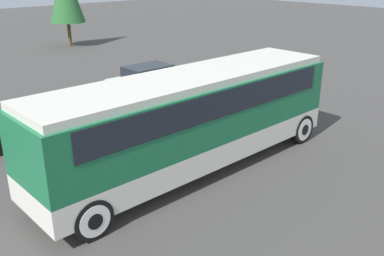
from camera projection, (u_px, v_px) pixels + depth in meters
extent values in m
plane|color=#423F3D|center=(192.00, 169.00, 14.19)|extent=(120.00, 120.00, 0.00)
cube|color=silver|center=(192.00, 145.00, 13.89)|extent=(10.87, 2.55, 0.76)
cube|color=#19663D|center=(192.00, 108.00, 13.44)|extent=(10.87, 2.55, 1.77)
cube|color=black|center=(192.00, 95.00, 13.28)|extent=(9.57, 2.59, 0.80)
cube|color=beige|center=(192.00, 78.00, 13.08)|extent=(10.66, 2.35, 0.22)
cube|color=#19663D|center=(290.00, 86.00, 16.89)|extent=(0.36, 2.45, 2.02)
cylinder|color=black|center=(302.00, 129.00, 16.10)|extent=(1.09, 0.28, 1.09)
cylinder|color=silver|center=(302.00, 129.00, 16.10)|extent=(0.85, 0.30, 0.85)
cylinder|color=black|center=(302.00, 129.00, 16.10)|extent=(0.41, 0.32, 0.41)
cylinder|color=black|center=(253.00, 114.00, 17.70)|extent=(1.09, 0.28, 1.09)
cylinder|color=silver|center=(253.00, 114.00, 17.70)|extent=(0.85, 0.30, 0.85)
cylinder|color=black|center=(253.00, 114.00, 17.70)|extent=(0.41, 0.32, 0.41)
cylinder|color=black|center=(92.00, 219.00, 10.40)|extent=(1.09, 0.28, 1.09)
cylinder|color=silver|center=(92.00, 219.00, 10.40)|extent=(0.85, 0.30, 0.85)
cylinder|color=black|center=(92.00, 219.00, 10.40)|extent=(0.41, 0.32, 0.41)
cylinder|color=black|center=(49.00, 185.00, 11.99)|extent=(1.09, 0.28, 1.09)
cylinder|color=silver|center=(49.00, 185.00, 11.99)|extent=(0.85, 0.30, 0.85)
cylinder|color=black|center=(49.00, 185.00, 11.99)|extent=(0.41, 0.32, 0.41)
cylinder|color=black|center=(3.00, 145.00, 15.14)|extent=(0.69, 0.22, 0.69)
cylinder|color=black|center=(3.00, 145.00, 15.14)|extent=(0.26, 0.26, 0.26)
cube|color=#7A6B5B|center=(83.00, 117.00, 17.44)|extent=(4.42, 1.85, 0.57)
cube|color=black|center=(78.00, 105.00, 17.13)|extent=(2.30, 1.66, 0.55)
cylinder|color=black|center=(131.00, 117.00, 18.06)|extent=(0.63, 0.22, 0.63)
cylinder|color=black|center=(131.00, 117.00, 18.06)|extent=(0.24, 0.26, 0.24)
cylinder|color=black|center=(109.00, 108.00, 19.20)|extent=(0.63, 0.22, 0.63)
cylinder|color=black|center=(109.00, 108.00, 19.20)|extent=(0.24, 0.26, 0.24)
cylinder|color=black|center=(52.00, 138.00, 15.82)|extent=(0.63, 0.22, 0.63)
cylinder|color=black|center=(52.00, 138.00, 15.82)|extent=(0.24, 0.26, 0.24)
cylinder|color=black|center=(33.00, 127.00, 16.96)|extent=(0.63, 0.22, 0.63)
cylinder|color=black|center=(33.00, 127.00, 16.96)|extent=(0.24, 0.26, 0.24)
cube|color=#BCBCC1|center=(151.00, 81.00, 22.57)|extent=(4.49, 1.83, 0.65)
cube|color=black|center=(148.00, 71.00, 22.25)|extent=(2.34, 1.65, 0.53)
cylinder|color=black|center=(187.00, 83.00, 23.23)|extent=(0.66, 0.22, 0.66)
cylinder|color=black|center=(187.00, 83.00, 23.23)|extent=(0.25, 0.26, 0.25)
cylinder|color=black|center=(167.00, 77.00, 24.36)|extent=(0.66, 0.22, 0.66)
cylinder|color=black|center=(167.00, 77.00, 24.36)|extent=(0.25, 0.26, 0.25)
cylinder|color=black|center=(133.00, 95.00, 20.96)|extent=(0.66, 0.22, 0.66)
cylinder|color=black|center=(133.00, 95.00, 20.96)|extent=(0.25, 0.26, 0.25)
cylinder|color=black|center=(114.00, 89.00, 22.09)|extent=(0.66, 0.22, 0.66)
cylinder|color=black|center=(114.00, 89.00, 22.09)|extent=(0.25, 0.26, 0.25)
cylinder|color=brown|center=(70.00, 34.00, 35.08)|extent=(0.28, 0.28, 1.94)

